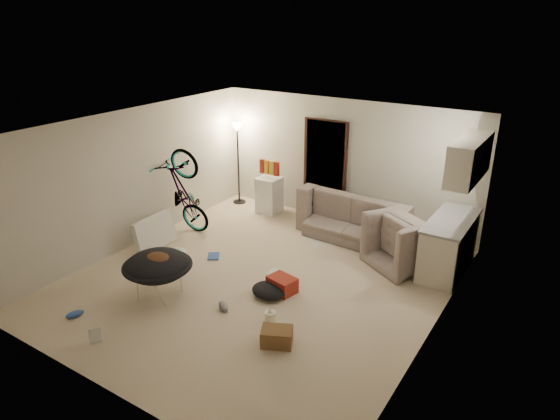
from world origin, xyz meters
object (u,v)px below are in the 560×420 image
Objects in this scene: mini_fridge at (269,195)px; saucer_chair at (158,271)px; juicer at (270,316)px; tv_box at (155,232)px; drink_case_a at (277,337)px; floor_lamp at (238,146)px; sofa at (357,220)px; drink_case_b at (282,284)px; bicycle at (185,210)px; armchair at (410,246)px; kitchen_counter at (448,246)px.

mini_fridge is 0.74× the size of saucer_chair.
mini_fridge is 4.12m from juicer.
tv_box is 3.64m from drink_case_a.
floor_lamp is 4.21m from saucer_chair.
saucer_chair is 2.15m from drink_case_a.
sofa is 2.14× the size of saucer_chair.
tv_box is 2.18× the size of drink_case_b.
armchair is at bearing -79.91° from bicycle.
bicycle is at bearing -165.66° from kitchen_counter.
floor_lamp is at bearing 109.98° from saucer_chair.
drink_case_a is 0.96× the size of drink_case_b.
kitchen_counter reaches higher than sofa.
juicer is (0.20, -3.31, -0.23)m from sofa.
tv_box is at bearing -168.84° from drink_case_b.
mini_fridge reaches higher than drink_case_a.
armchair is 2.93m from juicer.
saucer_chair is at bearing 78.37° from armchair.
juicer is at bearing 107.63° from drink_case_a.
kitchen_counter is 3.56× the size of drink_case_b.
saucer_chair is (1.41, -3.87, -0.87)m from floor_lamp.
bicycle is 4.38× the size of drink_case_a.
drink_case_a is (3.44, -1.20, -0.19)m from tv_box.
armchair is at bearing 21.82° from tv_box.
floor_lamp is 2.04m from bicycle.
bicycle reaches higher than armchair.
mini_fridge is (-2.10, 0.10, 0.06)m from sofa.
drink_case_a is at bearing -124.94° from bicycle.
sofa is (-1.84, 0.45, -0.11)m from kitchen_counter.
tv_box is at bearing 175.58° from bicycle.
saucer_chair is at bearing -44.95° from tv_box.
mini_fridge reaches higher than armchair.
bicycle is 3.52m from juicer.
bicycle is 2.40m from saucer_chair.
drink_case_b reaches higher than juicer.
drink_case_a is 0.52m from juicer.
drink_case_b is at bearing -53.05° from mini_fridge.
kitchen_counter is 3.71× the size of drink_case_a.
sofa is at bearing 72.83° from drink_case_a.
drink_case_b is (-1.35, -1.95, -0.22)m from armchair.
saucer_chair is 1.77m from tv_box.
juicer is at bearing 11.35° from saucer_chair.
drink_case_b is at bearing 90.59° from sofa.
floor_lamp reaches higher than saucer_chair.
floor_lamp is 2.87m from tv_box.
drink_case_a is (2.65, -3.79, -0.27)m from mini_fridge.
armchair is 4.55m from tv_box.
mini_fridge is 0.84× the size of tv_box.
drink_case_b is (-0.65, 1.15, 0.01)m from drink_case_a.
saucer_chair is at bearing -168.65° from juicer.
floor_lamp is 1.02× the size of bicycle.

